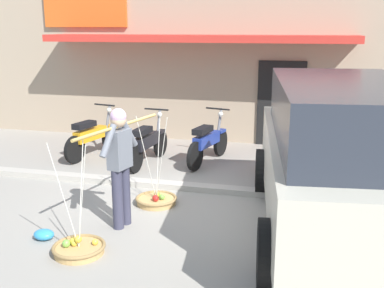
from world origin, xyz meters
name	(u,v)px	position (x,y,z in m)	size (l,w,h in m)	color
ground_plane	(173,204)	(0.00, 0.00, 0.00)	(90.00, 90.00, 0.00)	gray
sidewalk_curb	(184,186)	(0.00, 0.70, 0.05)	(20.00, 0.24, 0.10)	#AEA89C
fruit_vendor	(120,160)	(-0.46, -0.98, 0.98)	(0.46, 1.82, 1.70)	#38384C
fruit_basket_left_side	(156,199)	(-0.25, -0.08, 0.08)	(0.66, 0.66, 1.45)	tan
fruit_basket_right_side	(79,248)	(-0.67, -1.88, 0.08)	(0.66, 0.66, 1.45)	tan
motorcycle_nearest_shop	(92,136)	(-2.47, 2.25, 0.45)	(0.61, 1.79, 1.09)	black
motorcycle_second_in_row	(148,143)	(-1.11, 1.98, 0.45)	(0.54, 1.82, 1.09)	black
motorcycle_third_in_row	(208,142)	(0.07, 2.36, 0.45)	(0.62, 1.79, 1.09)	black
parked_truck	(341,154)	(2.46, -0.53, 1.13)	(2.57, 4.98, 2.10)	beige
storefront_building	(219,50)	(-0.53, 6.73, 2.10)	(13.00, 6.00, 4.20)	tan
plastic_litter_bag	(44,235)	(-1.31, -1.64, 0.07)	(0.28, 0.22, 0.14)	#3393D1
wooden_crate	(273,165)	(1.43, 2.01, 0.16)	(0.44, 0.36, 0.32)	olive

